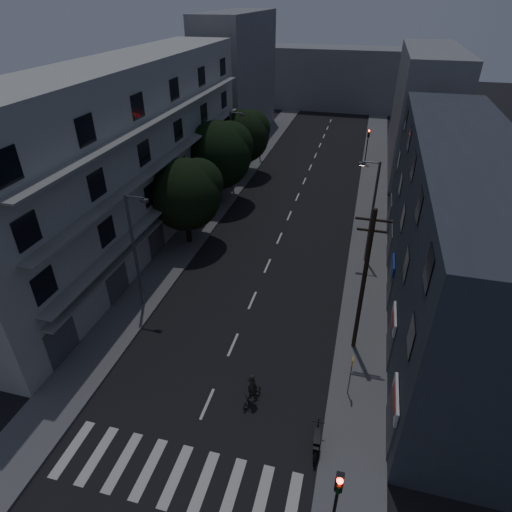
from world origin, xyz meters
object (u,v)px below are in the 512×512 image
at_px(utility_pole, 364,281).
at_px(bus_stop_sign, 351,370).
at_px(traffic_signal_near, 337,494).
at_px(cyclist, 252,393).
at_px(motorcycle, 316,443).

relative_size(utility_pole, bus_stop_sign, 3.56).
distance_m(traffic_signal_near, cyclist, 7.60).
xyz_separation_m(utility_pole, cyclist, (-4.80, -5.39, -4.20)).
height_order(traffic_signal_near, bus_stop_sign, traffic_signal_near).
relative_size(traffic_signal_near, utility_pole, 0.46).
bearing_deg(bus_stop_sign, utility_pole, 88.98).
distance_m(utility_pole, bus_stop_sign, 4.74).
bearing_deg(cyclist, motorcycle, -8.98).
bearing_deg(motorcycle, utility_pole, 77.00).
height_order(motorcycle, cyclist, cyclist).
xyz_separation_m(motorcycle, cyclist, (-3.56, 1.88, 0.16)).
bearing_deg(utility_pole, bus_stop_sign, -91.02).
relative_size(traffic_signal_near, cyclist, 2.06).
height_order(utility_pole, cyclist, utility_pole).
distance_m(utility_pole, motorcycle, 8.56).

